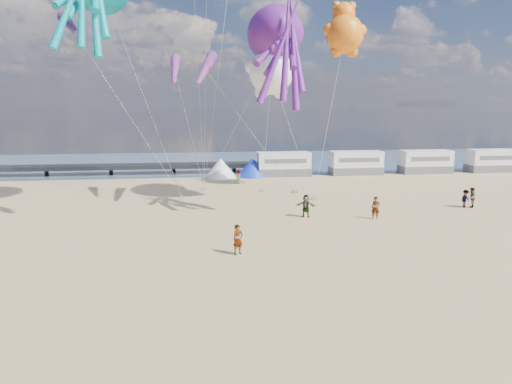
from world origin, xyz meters
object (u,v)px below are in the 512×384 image
object	(u,v)px
kite_octopus_purple	(275,34)
sandbag_b	(262,191)
beachgoer_0	(239,177)
sandbag_e	(204,190)
tent_white	(221,167)
beachgoer_1	(471,198)
tent_blue	(252,167)
kite_teddy_orange	(345,34)
motorhome_1	(356,163)
beachgoer_2	(465,199)
windsock_left	(70,24)
beachgoer_4	(306,206)
beachgoer_5	(376,208)
sandbag_d	(295,192)
windsock_mid	(205,69)
kite_panda	(271,72)
standing_person	(238,240)
motorhome_2	(425,162)
sandbag_a	(182,198)
windsock_right	(175,70)
motorhome_3	(492,161)
motorhome_0	(284,164)
sandbag_c	(314,199)

from	to	relation	value
kite_octopus_purple	sandbag_b	bearing A→B (deg)	117.34
beachgoer_0	sandbag_e	world-z (taller)	beachgoer_0
tent_white	beachgoer_1	size ratio (longest dim) A/B	2.22
tent_blue	kite_teddy_orange	world-z (taller)	kite_teddy_orange
sandbag_e	kite_teddy_orange	xyz separation A→B (m)	(13.98, -2.38, 15.56)
motorhome_1	kite_teddy_orange	world-z (taller)	kite_teddy_orange
beachgoer_2	windsock_left	bearing A→B (deg)	141.10
tent_white	beachgoer_4	distance (m)	22.27
tent_blue	beachgoer_0	bearing A→B (deg)	-113.86
beachgoer_0	beachgoer_5	distance (m)	20.20
motorhome_1	sandbag_d	xyz separation A→B (m)	(-10.44, -11.30, -1.39)
sandbag_b	windsock_mid	distance (m)	14.23
sandbag_d	kite_panda	size ratio (longest dim) A/B	0.08
standing_person	windsock_mid	size ratio (longest dim) A/B	0.29
sandbag_b	kite_octopus_purple	bearing A→B (deg)	-85.22
beachgoer_4	beachgoer_5	world-z (taller)	beachgoer_4
beachgoer_1	beachgoer_5	xyz separation A→B (m)	(-9.91, -2.88, 0.01)
beachgoer_4	windsock_left	xyz separation A→B (m)	(-19.26, 8.15, 14.82)
beachgoer_4	beachgoer_5	bearing A→B (deg)	5.91
beachgoer_5	windsock_mid	size ratio (longest dim) A/B	0.28
motorhome_2	windsock_left	xyz separation A→B (m)	(-40.48, -13.35, 14.24)
windsock_mid	beachgoer_0	bearing A→B (deg)	85.30
motorhome_2	sandbag_a	size ratio (longest dim) A/B	13.20
motorhome_1	kite_teddy_orange	xyz separation A→B (m)	(-5.72, -11.29, 14.17)
kite_octopus_purple	beachgoer_2	bearing A→B (deg)	6.70
motorhome_2	windsock_mid	world-z (taller)	windsock_mid
motorhome_1	beachgoer_4	size ratio (longest dim) A/B	3.60
windsock_left	beachgoer_4	bearing A→B (deg)	-46.55
windsock_right	beachgoer_0	bearing A→B (deg)	55.84
beachgoer_0	sandbag_b	bearing A→B (deg)	128.57
sandbag_a	windsock_left	world-z (taller)	windsock_left
standing_person	kite_panda	size ratio (longest dim) A/B	0.28
motorhome_2	motorhome_3	world-z (taller)	same
motorhome_0	beachgoer_2	size ratio (longest dim) A/B	4.15
motorhome_3	sandbag_d	size ratio (longest dim) A/B	13.20
kite_teddy_orange	tent_blue	bearing A→B (deg)	100.95
motorhome_0	standing_person	distance (m)	31.27
beachgoer_0	beachgoer_2	bearing A→B (deg)	160.04
kite_panda	windsock_mid	world-z (taller)	windsock_mid
beachgoer_5	sandbag_d	world-z (taller)	beachgoer_5
beachgoer_0	beachgoer_4	world-z (taller)	beachgoer_4
sandbag_c	motorhome_3	bearing A→B (deg)	27.84
sandbag_a	sandbag_b	size ratio (longest dim) A/B	1.00
beachgoer_0	windsock_left	distance (m)	23.01
tent_white	beachgoer_1	distance (m)	28.99
standing_person	beachgoer_1	xyz separation A→B (m)	(21.45, 10.11, -0.03)
motorhome_2	sandbag_c	size ratio (longest dim) A/B	13.20
beachgoer_0	sandbag_a	bearing A→B (deg)	70.87
tent_white	sandbag_c	size ratio (longest dim) A/B	8.00
tent_white	kite_teddy_orange	distance (m)	21.81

